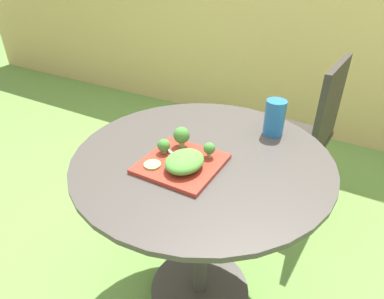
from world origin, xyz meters
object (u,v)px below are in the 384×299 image
object	(u,v)px
fork	(175,156)
patio_chair	(303,128)
salad_plate	(181,164)
drinking_glass	(274,119)

from	to	relation	value
fork	patio_chair	bearing A→B (deg)	74.87
fork	salad_plate	bearing A→B (deg)	-26.50
patio_chair	drinking_glass	distance (m)	0.63
drinking_glass	fork	distance (m)	0.41
salad_plate	drinking_glass	xyz separation A→B (m)	(0.19, 0.35, 0.05)
patio_chair	salad_plate	distance (m)	0.96
drinking_glass	salad_plate	bearing A→B (deg)	-118.15
salad_plate	drinking_glass	distance (m)	0.40
salad_plate	fork	world-z (taller)	fork
patio_chair	fork	size ratio (longest dim) A/B	6.08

